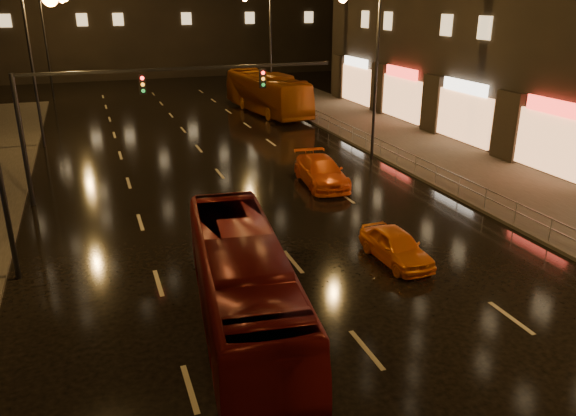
{
  "coord_description": "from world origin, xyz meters",
  "views": [
    {
      "loc": [
        -6.61,
        -7.87,
        9.28
      ],
      "look_at": [
        -0.49,
        9.2,
        2.5
      ],
      "focal_mm": 35.0,
      "sensor_mm": 36.0,
      "label": 1
    }
  ],
  "objects_px": {
    "taxi_near": "(396,246)",
    "taxi_far": "(321,172)",
    "bus_red": "(243,284)",
    "bus_curb": "(267,93)"
  },
  "relations": [
    {
      "from": "taxi_near",
      "to": "taxi_far",
      "type": "xyz_separation_m",
      "value": [
        0.98,
        9.5,
        0.1
      ]
    },
    {
      "from": "taxi_near",
      "to": "bus_red",
      "type": "bearing_deg",
      "value": -161.49
    },
    {
      "from": "taxi_far",
      "to": "bus_curb",
      "type": "bearing_deg",
      "value": 85.95
    },
    {
      "from": "bus_red",
      "to": "taxi_far",
      "type": "distance_m",
      "value": 14.12
    },
    {
      "from": "taxi_near",
      "to": "taxi_far",
      "type": "distance_m",
      "value": 9.55
    },
    {
      "from": "bus_red",
      "to": "taxi_near",
      "type": "height_order",
      "value": "bus_red"
    },
    {
      "from": "bus_curb",
      "to": "taxi_far",
      "type": "height_order",
      "value": "bus_curb"
    },
    {
      "from": "bus_red",
      "to": "taxi_far",
      "type": "height_order",
      "value": "bus_red"
    },
    {
      "from": "bus_curb",
      "to": "taxi_far",
      "type": "relative_size",
      "value": 2.45
    },
    {
      "from": "taxi_near",
      "to": "bus_curb",
      "type": "bearing_deg",
      "value": 79.87
    }
  ]
}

